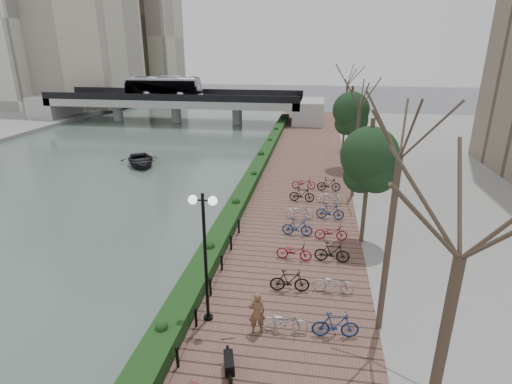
% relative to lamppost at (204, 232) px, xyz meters
% --- Properties ---
extents(ground, '(220.00, 220.00, 0.00)m').
position_rel_lamppost_xyz_m(ground, '(-1.71, -1.52, -4.12)').
color(ground, '#59595B').
rests_on(ground, ground).
extents(river_water, '(30.00, 130.00, 0.02)m').
position_rel_lamppost_xyz_m(river_water, '(-16.71, 23.48, -4.11)').
color(river_water, '#485A50').
rests_on(river_water, ground).
extents(promenade, '(8.00, 75.00, 0.50)m').
position_rel_lamppost_xyz_m(promenade, '(2.29, 15.98, -3.87)').
color(promenade, brown).
rests_on(promenade, ground).
extents(hedge, '(1.10, 56.00, 0.60)m').
position_rel_lamppost_xyz_m(hedge, '(-1.11, 18.48, -3.32)').
color(hedge, '#163914').
rests_on(hedge, promenade).
extents(chain_fence, '(0.10, 14.10, 0.70)m').
position_rel_lamppost_xyz_m(chain_fence, '(-0.31, 0.48, -3.27)').
color(chain_fence, black).
rests_on(chain_fence, promenade).
extents(lamppost, '(1.02, 0.32, 5.03)m').
position_rel_lamppost_xyz_m(lamppost, '(0.00, 0.00, 0.00)').
color(lamppost, black).
rests_on(lamppost, promenade).
extents(motorcycle, '(0.79, 1.43, 0.85)m').
position_rel_lamppost_xyz_m(motorcycle, '(1.36, -2.51, -3.19)').
color(motorcycle, black).
rests_on(motorcycle, promenade).
extents(pedestrian, '(0.69, 0.56, 1.64)m').
position_rel_lamppost_xyz_m(pedestrian, '(1.93, -0.47, -2.79)').
color(pedestrian, brown).
rests_on(pedestrian, promenade).
extents(bicycle_parking, '(2.40, 17.32, 1.00)m').
position_rel_lamppost_xyz_m(bicycle_parking, '(3.78, 7.52, -3.14)').
color(bicycle_parking, '#ABABB0').
rests_on(bicycle_parking, promenade).
extents(street_trees, '(3.20, 37.12, 6.80)m').
position_rel_lamppost_xyz_m(street_trees, '(6.29, 11.16, -0.43)').
color(street_trees, '#3A2B22').
rests_on(street_trees, promenade).
extents(bridge, '(36.00, 10.77, 6.50)m').
position_rel_lamppost_xyz_m(bridge, '(-17.05, 43.48, -0.74)').
color(bridge, '#B0B0AB').
rests_on(bridge, ground).
extents(boat, '(5.32, 5.80, 0.98)m').
position_rel_lamppost_xyz_m(boat, '(-12.15, 20.96, -3.60)').
color(boat, black).
rests_on(boat, river_water).
extents(far_buildings, '(35.00, 38.00, 38.00)m').
position_rel_lamppost_xyz_m(far_buildings, '(-43.37, 64.40, 12.00)').
color(far_buildings, '#B5AE97').
rests_on(far_buildings, far_bank).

